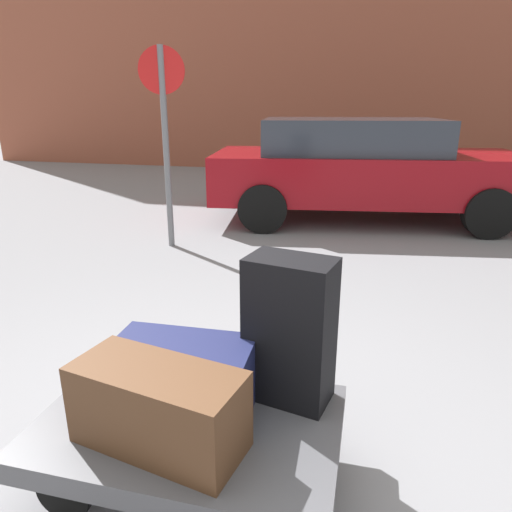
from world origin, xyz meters
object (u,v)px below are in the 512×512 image
(luggage_cart, at_px, (189,433))
(no_parking_sign, at_px, (165,127))
(duffel_bag_brown_rear_right, at_px, (158,407))
(suitcase_black_rear_left, at_px, (290,331))
(bollard_kerb_near, at_px, (479,175))
(duffel_bag_navy_front_right, at_px, (184,374))
(parked_car, at_px, (363,167))

(luggage_cart, distance_m, no_parking_sign, 3.89)
(luggage_cart, relative_size, no_parking_sign, 0.58)
(duffel_bag_brown_rear_right, xyz_separation_m, suitcase_black_rear_left, (0.44, 0.43, 0.17))
(bollard_kerb_near, bearing_deg, duffel_bag_navy_front_right, -108.90)
(parked_car, bearing_deg, duffel_bag_navy_front_right, -96.82)
(luggage_cart, bearing_deg, parked_car, 83.90)
(duffel_bag_brown_rear_right, height_order, no_parking_sign, no_parking_sign)
(duffel_bag_brown_rear_right, relative_size, parked_car, 0.15)
(parked_car, height_order, no_parking_sign, no_parking_sign)
(duffel_bag_brown_rear_right, bearing_deg, no_parking_sign, 124.43)
(duffel_bag_navy_front_right, bearing_deg, no_parking_sign, 112.97)
(no_parking_sign, bearing_deg, suitcase_black_rear_left, -57.76)
(parked_car, distance_m, no_parking_sign, 2.92)
(luggage_cart, xyz_separation_m, suitcase_black_rear_left, (0.38, 0.27, 0.40))
(luggage_cart, xyz_separation_m, parked_car, (0.56, 5.27, 0.49))
(luggage_cart, distance_m, duffel_bag_brown_rear_right, 0.29)
(duffel_bag_navy_front_right, xyz_separation_m, no_parking_sign, (-1.52, 3.28, 0.88))
(bollard_kerb_near, distance_m, no_parking_sign, 6.50)
(parked_car, bearing_deg, bollard_kerb_near, 53.44)
(duffel_bag_brown_rear_right, distance_m, parked_car, 5.46)
(no_parking_sign, bearing_deg, bollard_kerb_near, 48.12)
(suitcase_black_rear_left, bearing_deg, duffel_bag_brown_rear_right, -123.35)
(luggage_cart, relative_size, parked_car, 0.28)
(duffel_bag_brown_rear_right, bearing_deg, luggage_cart, 82.14)
(luggage_cart, distance_m, parked_car, 5.32)
(luggage_cart, height_order, duffel_bag_navy_front_right, duffel_bag_navy_front_right)
(suitcase_black_rear_left, distance_m, bollard_kerb_near, 8.23)
(luggage_cart, xyz_separation_m, no_parking_sign, (-1.58, 3.38, 1.10))
(duffel_bag_navy_front_right, height_order, no_parking_sign, no_parking_sign)
(duffel_bag_navy_front_right, distance_m, duffel_bag_brown_rear_right, 0.25)
(duffel_bag_navy_front_right, relative_size, parked_car, 0.13)
(duffel_bag_brown_rear_right, bearing_deg, bollard_kerb_near, 82.75)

